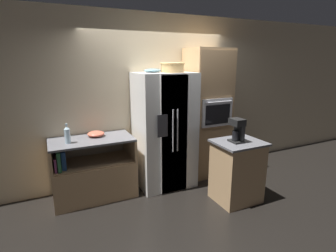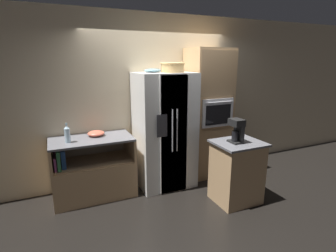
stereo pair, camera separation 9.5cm
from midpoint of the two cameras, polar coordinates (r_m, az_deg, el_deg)
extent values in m
plane|color=black|center=(4.63, -0.76, -12.17)|extent=(20.00, 20.00, 0.00)
cube|color=beige|center=(4.57, -3.00, 5.96)|extent=(12.00, 0.06, 2.80)
cube|color=tan|center=(4.26, -16.35, -11.08)|extent=(1.19, 0.65, 0.56)
cube|color=tan|center=(4.15, -16.63, -7.49)|extent=(1.14, 0.60, 0.02)
cube|color=tan|center=(4.06, -24.90, -6.28)|extent=(0.04, 0.65, 0.34)
cube|color=tan|center=(4.20, -8.98, -4.40)|extent=(0.04, 0.65, 0.34)
cube|color=slate|center=(4.03, -16.98, -2.90)|extent=(1.19, 0.65, 0.03)
cube|color=#934784|center=(4.05, -24.05, -7.10)|extent=(0.03, 0.41, 0.20)
cube|color=#337A4C|center=(4.03, -23.42, -6.47)|extent=(0.05, 0.43, 0.28)
cube|color=#284C8E|center=(4.04, -22.54, -6.49)|extent=(0.06, 0.32, 0.26)
cube|color=white|center=(4.29, -1.48, -0.94)|extent=(0.90, 0.73, 1.87)
cube|color=white|center=(3.96, 0.65, -2.26)|extent=(0.44, 0.02, 1.83)
cube|color=white|center=(3.96, 0.81, -2.24)|extent=(0.44, 0.02, 1.83)
cylinder|color=#B2B2B7|center=(3.90, 0.40, -1.10)|extent=(0.02, 0.02, 0.65)
cylinder|color=#B2B2B7|center=(3.93, 1.40, -0.97)|extent=(0.02, 0.02, 0.65)
cube|color=#2D2D33|center=(3.82, -1.89, 0.02)|extent=(0.16, 0.01, 0.34)
cube|color=tan|center=(4.72, 7.85, 2.70)|extent=(0.72, 0.59, 2.25)
cube|color=silver|center=(4.45, 10.06, 2.89)|extent=(0.59, 0.04, 0.47)
cube|color=black|center=(4.44, 10.19, 2.48)|extent=(0.49, 0.01, 0.33)
cylinder|color=#B2B2B7|center=(4.39, 10.44, 5.16)|extent=(0.52, 0.02, 0.02)
cube|color=#A68259|center=(4.38, 10.32, 11.20)|extent=(0.68, 0.01, 0.73)
cube|color=tan|center=(4.04, 14.10, -9.72)|extent=(0.63, 0.54, 0.89)
cube|color=slate|center=(3.88, 14.51, -3.50)|extent=(0.68, 0.58, 0.03)
cylinder|color=tan|center=(4.12, 0.29, 12.54)|extent=(0.36, 0.36, 0.14)
torus|color=tan|center=(4.12, 0.29, 13.49)|extent=(0.38, 0.38, 0.03)
ellipsoid|color=#668C99|center=(4.12, -4.06, 11.97)|extent=(0.26, 0.26, 0.06)
cylinder|color=silver|center=(3.91, -21.68, -2.08)|extent=(0.08, 0.08, 0.20)
cone|color=silver|center=(3.87, -21.85, -0.34)|extent=(0.08, 0.08, 0.04)
cylinder|color=silver|center=(3.87, -21.90, 0.22)|extent=(0.03, 0.03, 0.04)
ellipsoid|color=#DB664C|center=(4.13, -16.05, -1.64)|extent=(0.25, 0.25, 0.08)
cube|color=black|center=(3.84, 13.88, -3.24)|extent=(0.16, 0.20, 0.02)
cylinder|color=black|center=(3.81, 13.81, -2.07)|extent=(0.10, 0.10, 0.14)
cube|color=black|center=(3.83, 14.62, -0.88)|extent=(0.06, 0.17, 0.34)
cube|color=black|center=(3.77, 14.13, 0.83)|extent=(0.16, 0.20, 0.10)
camera|label=1|loc=(0.05, -90.65, -0.16)|focal=28.00mm
camera|label=2|loc=(0.05, 89.35, 0.16)|focal=28.00mm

